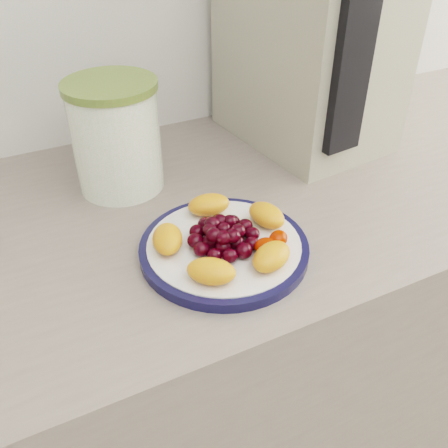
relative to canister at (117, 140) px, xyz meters
name	(u,v)px	position (x,y,z in m)	size (l,w,h in m)	color
counter	(242,361)	(0.19, -0.11, -0.53)	(3.50, 0.60, 0.90)	gray
cabinet_face	(242,370)	(0.19, -0.11, -0.56)	(3.48, 0.58, 0.84)	#8A5C45
plate_rim	(224,248)	(0.07, -0.24, -0.08)	(0.24, 0.24, 0.01)	#111339
plate_face	(224,248)	(0.07, -0.24, -0.08)	(0.22, 0.22, 0.02)	white
canister	(117,140)	(0.00, 0.00, 0.00)	(0.14, 0.14, 0.17)	#4C7317
canister_lid	(109,85)	(0.00, 0.00, 0.09)	(0.15, 0.15, 0.01)	olive
appliance_body	(310,35)	(0.38, 0.03, 0.11)	(0.22, 0.31, 0.39)	#A9A48E
appliance_panel	(352,62)	(0.34, -0.14, 0.12)	(0.07, 0.02, 0.29)	black
fruit_plate	(228,236)	(0.08, -0.25, -0.05)	(0.21, 0.20, 0.04)	orange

